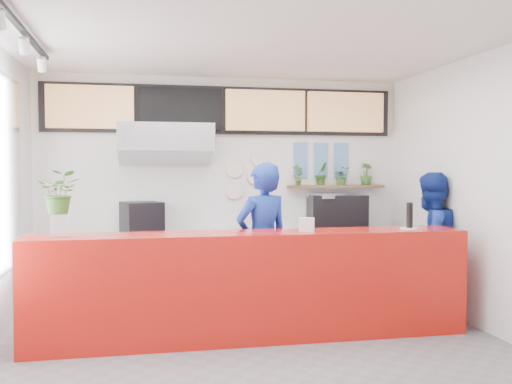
# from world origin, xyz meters

# --- Properties ---
(floor) EXTENTS (5.00, 5.00, 0.00)m
(floor) POSITION_xyz_m (0.00, 0.00, 0.00)
(floor) COLOR slate
(floor) RESTS_ON ground
(ceiling) EXTENTS (5.00, 5.00, 0.00)m
(ceiling) POSITION_xyz_m (0.00, 0.00, 3.00)
(ceiling) COLOR silver
(wall_back) EXTENTS (5.00, 0.00, 5.00)m
(wall_back) POSITION_xyz_m (0.00, 2.50, 1.50)
(wall_back) COLOR white
(wall_back) RESTS_ON ground
(wall_right) EXTENTS (0.00, 5.00, 5.00)m
(wall_right) POSITION_xyz_m (2.50, 0.00, 1.50)
(wall_right) COLOR white
(wall_right) RESTS_ON ground
(service_counter) EXTENTS (4.50, 0.60, 1.10)m
(service_counter) POSITION_xyz_m (0.00, 0.40, 0.55)
(service_counter) COLOR red
(service_counter) RESTS_ON ground
(cream_band) EXTENTS (5.00, 0.02, 0.80)m
(cream_band) POSITION_xyz_m (0.00, 2.49, 2.60)
(cream_band) COLOR beige
(cream_band) RESTS_ON wall_back
(prep_bench) EXTENTS (1.80, 0.60, 0.90)m
(prep_bench) POSITION_xyz_m (-0.80, 2.20, 0.45)
(prep_bench) COLOR #B2B5BA
(prep_bench) RESTS_ON ground
(panini_oven) EXTENTS (0.59, 0.59, 0.42)m
(panini_oven) POSITION_xyz_m (-1.11, 2.20, 1.11)
(panini_oven) COLOR black
(panini_oven) RESTS_ON prep_bench
(extraction_hood) EXTENTS (1.20, 0.70, 0.35)m
(extraction_hood) POSITION_xyz_m (-0.80, 2.15, 2.15)
(extraction_hood) COLOR #B2B5BA
(extraction_hood) RESTS_ON ceiling
(hood_lip) EXTENTS (1.20, 0.69, 0.31)m
(hood_lip) POSITION_xyz_m (-0.80, 2.15, 1.95)
(hood_lip) COLOR #B2B5BA
(hood_lip) RESTS_ON ceiling
(right_bench) EXTENTS (1.80, 0.60, 0.90)m
(right_bench) POSITION_xyz_m (1.50, 2.20, 0.45)
(right_bench) COLOR #B2B5BA
(right_bench) RESTS_ON ground
(espresso_machine) EXTENTS (0.82, 0.63, 0.49)m
(espresso_machine) POSITION_xyz_m (1.54, 2.20, 1.14)
(espresso_machine) COLOR black
(espresso_machine) RESTS_ON right_bench
(espresso_tray) EXTENTS (0.76, 0.58, 0.06)m
(espresso_tray) POSITION_xyz_m (1.54, 2.20, 1.38)
(espresso_tray) COLOR #A3A6AA
(espresso_tray) RESTS_ON espresso_machine
(herb_shelf) EXTENTS (1.40, 0.18, 0.04)m
(herb_shelf) POSITION_xyz_m (1.60, 2.40, 1.50)
(herb_shelf) COLOR brown
(herb_shelf) RESTS_ON wall_back
(menu_board_far_left) EXTENTS (1.10, 0.10, 0.55)m
(menu_board_far_left) POSITION_xyz_m (-1.75, 2.38, 2.55)
(menu_board_far_left) COLOR tan
(menu_board_far_left) RESTS_ON wall_back
(menu_board_mid_left) EXTENTS (1.10, 0.10, 0.55)m
(menu_board_mid_left) POSITION_xyz_m (-0.59, 2.38, 2.55)
(menu_board_mid_left) COLOR black
(menu_board_mid_left) RESTS_ON wall_back
(menu_board_mid_right) EXTENTS (1.10, 0.10, 0.55)m
(menu_board_mid_right) POSITION_xyz_m (0.57, 2.38, 2.55)
(menu_board_mid_right) COLOR tan
(menu_board_mid_right) RESTS_ON wall_back
(menu_board_far_right) EXTENTS (1.10, 0.10, 0.55)m
(menu_board_far_right) POSITION_xyz_m (1.73, 2.38, 2.55)
(menu_board_far_right) COLOR tan
(menu_board_far_right) RESTS_ON wall_back
(soffit) EXTENTS (4.80, 0.04, 0.65)m
(soffit) POSITION_xyz_m (0.00, 2.46, 2.55)
(soffit) COLOR black
(soffit) RESTS_ON wall_back
(track_rail) EXTENTS (0.05, 2.40, 0.04)m
(track_rail) POSITION_xyz_m (-2.10, 0.00, 2.94)
(track_rail) COLOR black
(track_rail) RESTS_ON ceiling
(dec_plate_a) EXTENTS (0.24, 0.03, 0.24)m
(dec_plate_a) POSITION_xyz_m (0.15, 2.47, 1.75)
(dec_plate_a) COLOR silver
(dec_plate_a) RESTS_ON wall_back
(dec_plate_b) EXTENTS (0.24, 0.03, 0.24)m
(dec_plate_b) POSITION_xyz_m (0.45, 2.47, 1.65)
(dec_plate_b) COLOR silver
(dec_plate_b) RESTS_ON wall_back
(dec_plate_c) EXTENTS (0.24, 0.03, 0.24)m
(dec_plate_c) POSITION_xyz_m (0.15, 2.47, 1.45)
(dec_plate_c) COLOR silver
(dec_plate_c) RESTS_ON wall_back
(dec_plate_d) EXTENTS (0.24, 0.03, 0.24)m
(dec_plate_d) POSITION_xyz_m (0.50, 2.47, 1.90)
(dec_plate_d) COLOR silver
(dec_plate_d) RESTS_ON wall_back
(photo_frame_a) EXTENTS (0.20, 0.02, 0.25)m
(photo_frame_a) POSITION_xyz_m (1.10, 2.48, 2.00)
(photo_frame_a) COLOR #598CBF
(photo_frame_a) RESTS_ON wall_back
(photo_frame_b) EXTENTS (0.20, 0.02, 0.25)m
(photo_frame_b) POSITION_xyz_m (1.40, 2.48, 2.00)
(photo_frame_b) COLOR #598CBF
(photo_frame_b) RESTS_ON wall_back
(photo_frame_c) EXTENTS (0.20, 0.02, 0.25)m
(photo_frame_c) POSITION_xyz_m (1.70, 2.48, 2.00)
(photo_frame_c) COLOR #598CBF
(photo_frame_c) RESTS_ON wall_back
(photo_frame_d) EXTENTS (0.20, 0.02, 0.25)m
(photo_frame_d) POSITION_xyz_m (1.10, 2.48, 1.75)
(photo_frame_d) COLOR #598CBF
(photo_frame_d) RESTS_ON wall_back
(photo_frame_e) EXTENTS (0.20, 0.02, 0.25)m
(photo_frame_e) POSITION_xyz_m (1.40, 2.48, 1.75)
(photo_frame_e) COLOR #598CBF
(photo_frame_e) RESTS_ON wall_back
(photo_frame_f) EXTENTS (0.20, 0.02, 0.25)m
(photo_frame_f) POSITION_xyz_m (1.70, 2.48, 1.75)
(photo_frame_f) COLOR #598CBF
(photo_frame_f) RESTS_ON wall_back
(staff_center) EXTENTS (0.77, 0.64, 1.82)m
(staff_center) POSITION_xyz_m (0.21, 0.89, 0.91)
(staff_center) COLOR navy
(staff_center) RESTS_ON ground
(staff_right) EXTENTS (1.00, 0.88, 1.71)m
(staff_right) POSITION_xyz_m (2.30, 0.99, 0.85)
(staff_right) COLOR navy
(staff_right) RESTS_ON ground
(herb_a) EXTENTS (0.18, 0.14, 0.29)m
(herb_a) POSITION_xyz_m (1.04, 2.40, 1.67)
(herb_a) COLOR #305D20
(herb_a) RESTS_ON herb_shelf
(herb_b) EXTENTS (0.23, 0.21, 0.33)m
(herb_b) POSITION_xyz_m (1.39, 2.40, 1.68)
(herb_b) COLOR #305D20
(herb_b) RESTS_ON herb_shelf
(herb_c) EXTENTS (0.27, 0.25, 0.26)m
(herb_c) POSITION_xyz_m (1.69, 2.40, 1.65)
(herb_c) COLOR #305D20
(herb_c) RESTS_ON herb_shelf
(herb_d) EXTENTS (0.20, 0.18, 0.32)m
(herb_d) POSITION_xyz_m (2.06, 2.40, 1.68)
(herb_d) COLOR #305D20
(herb_d) RESTS_ON herb_shelf
(glass_vase) EXTENTS (0.19, 0.19, 0.23)m
(glass_vase) POSITION_xyz_m (-1.86, 0.33, 1.21)
(glass_vase) COLOR silver
(glass_vase) RESTS_ON service_counter
(basil_vase) EXTENTS (0.40, 0.35, 0.42)m
(basil_vase) POSITION_xyz_m (-1.86, 0.33, 1.53)
(basil_vase) COLOR #305D20
(basil_vase) RESTS_ON glass_vase
(napkin_holder) EXTENTS (0.18, 0.14, 0.14)m
(napkin_holder) POSITION_xyz_m (0.57, 0.38, 1.17)
(napkin_holder) COLOR silver
(napkin_holder) RESTS_ON service_counter
(white_plate) EXTENTS (0.24, 0.24, 0.02)m
(white_plate) POSITION_xyz_m (1.72, 0.36, 1.11)
(white_plate) COLOR silver
(white_plate) RESTS_ON service_counter
(pepper_mill) EXTENTS (0.08, 0.08, 0.27)m
(pepper_mill) POSITION_xyz_m (1.72, 0.36, 1.25)
(pepper_mill) COLOR black
(pepper_mill) RESTS_ON white_plate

